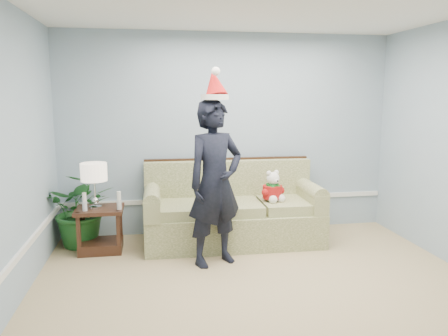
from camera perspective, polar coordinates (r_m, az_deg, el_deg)
room_shell at (r=3.54m, az=7.53°, el=0.85°), size 4.54×5.04×2.74m
wainscot_trim at (r=4.74m, az=-10.94°, el=-8.19°), size 4.49×4.99×0.06m
sofa at (r=5.68m, az=1.05°, el=-5.90°), size 2.23×0.98×1.04m
side_table at (r=5.55m, az=-15.80°, el=-8.34°), size 0.56×0.47×0.54m
table_lamp at (r=5.36m, az=-16.63°, el=-0.76°), size 0.31×0.31×0.55m
candle_pair at (r=5.33m, az=-15.66°, el=-4.27°), size 0.45×0.05×0.22m
houseplant at (r=5.74m, az=-17.99°, el=-5.06°), size 0.92×0.81×0.96m
man at (r=4.80m, az=-1.17°, el=-2.01°), size 0.79×0.67×1.84m
santa_hat at (r=4.72m, az=-1.24°, el=10.70°), size 0.39×0.41×0.35m
teddy_bear at (r=5.56m, az=6.36°, el=-2.87°), size 0.32×0.32×0.40m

